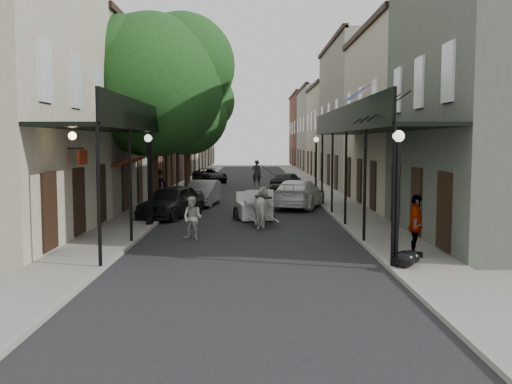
{
  "coord_description": "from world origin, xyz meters",
  "views": [
    {
      "loc": [
        0.18,
        -17.37,
        3.51
      ],
      "look_at": [
        0.3,
        4.42,
        1.6
      ],
      "focal_mm": 40.0,
      "sensor_mm": 36.0,
      "label": 1
    }
  ],
  "objects_px": {
    "pedestrian_walking": "(193,218)",
    "pedestrian_sidewalk_left": "(158,183)",
    "car_left_far": "(210,175)",
    "car_right_far": "(287,182)",
    "carriage": "(253,196)",
    "car_left_mid": "(203,193)",
    "horse": "(264,207)",
    "car_left_near": "(172,201)",
    "lamppost_right_far": "(316,166)",
    "tree_near": "(161,80)",
    "lamppost_right_near": "(397,196)",
    "car_right_near": "(299,194)",
    "pedestrian_sidewalk_right": "(416,226)",
    "tree_far": "(192,110)",
    "lamppost_left": "(149,178)"
  },
  "relations": [
    {
      "from": "car_left_near",
      "to": "car_left_far",
      "type": "height_order",
      "value": "car_left_near"
    },
    {
      "from": "car_left_far",
      "to": "car_right_near",
      "type": "xyz_separation_m",
      "value": [
        6.23,
        -19.34,
        0.12
      ]
    },
    {
      "from": "lamppost_right_far",
      "to": "car_left_near",
      "type": "bearing_deg",
      "value": -130.55
    },
    {
      "from": "lamppost_right_near",
      "to": "car_left_far",
      "type": "height_order",
      "value": "lamppost_right_near"
    },
    {
      "from": "pedestrian_sidewalk_left",
      "to": "car_right_far",
      "type": "bearing_deg",
      "value": 175.11
    },
    {
      "from": "lamppost_right_far",
      "to": "tree_near",
      "type": "bearing_deg",
      "value": -136.69
    },
    {
      "from": "car_left_near",
      "to": "car_right_near",
      "type": "distance_m",
      "value": 7.38
    },
    {
      "from": "tree_far",
      "to": "horse",
      "type": "relative_size",
      "value": 4.42
    },
    {
      "from": "lamppost_left",
      "to": "pedestrian_walking",
      "type": "height_order",
      "value": "lamppost_left"
    },
    {
      "from": "lamppost_right_near",
      "to": "tree_far",
      "type": "bearing_deg",
      "value": 107.68
    },
    {
      "from": "pedestrian_walking",
      "to": "lamppost_right_far",
      "type": "bearing_deg",
      "value": 91.2
    },
    {
      "from": "lamppost_right_far",
      "to": "car_left_near",
      "type": "xyz_separation_m",
      "value": [
        -7.7,
        -9.0,
        -1.28
      ]
    },
    {
      "from": "tree_near",
      "to": "pedestrian_sidewalk_left",
      "type": "relative_size",
      "value": 5.51
    },
    {
      "from": "tree_near",
      "to": "lamppost_right_far",
      "type": "xyz_separation_m",
      "value": [
        8.3,
        7.82,
        -4.44
      ]
    },
    {
      "from": "tree_near",
      "to": "horse",
      "type": "distance_m",
      "value": 8.53
    },
    {
      "from": "carriage",
      "to": "pedestrian_sidewalk_right",
      "type": "bearing_deg",
      "value": -72.22
    },
    {
      "from": "pedestrian_walking",
      "to": "pedestrian_sidewalk_left",
      "type": "height_order",
      "value": "pedestrian_sidewalk_left"
    },
    {
      "from": "tree_near",
      "to": "car_left_near",
      "type": "height_order",
      "value": "tree_near"
    },
    {
      "from": "carriage",
      "to": "car_left_far",
      "type": "bearing_deg",
      "value": 89.1
    },
    {
      "from": "lamppost_left",
      "to": "pedestrian_walking",
      "type": "bearing_deg",
      "value": -55.01
    },
    {
      "from": "lamppost_right_far",
      "to": "car_left_near",
      "type": "relative_size",
      "value": 0.82
    },
    {
      "from": "pedestrian_walking",
      "to": "pedestrian_sidewalk_right",
      "type": "height_order",
      "value": "pedestrian_sidewalk_right"
    },
    {
      "from": "car_right_near",
      "to": "pedestrian_walking",
      "type": "bearing_deg",
      "value": 81.82
    },
    {
      "from": "lamppost_left",
      "to": "car_right_far",
      "type": "bearing_deg",
      "value": 68.34
    },
    {
      "from": "tree_near",
      "to": "pedestrian_sidewalk_left",
      "type": "bearing_deg",
      "value": 101.16
    },
    {
      "from": "car_left_far",
      "to": "car_right_far",
      "type": "distance_m",
      "value": 11.24
    },
    {
      "from": "lamppost_right_far",
      "to": "tree_far",
      "type": "bearing_deg",
      "value": 143.49
    },
    {
      "from": "car_left_mid",
      "to": "car_left_near",
      "type": "bearing_deg",
      "value": -93.52
    },
    {
      "from": "carriage",
      "to": "car_left_mid",
      "type": "distance_m",
      "value": 6.27
    },
    {
      "from": "pedestrian_walking",
      "to": "car_left_mid",
      "type": "bearing_deg",
      "value": 116.41
    },
    {
      "from": "car_left_mid",
      "to": "pedestrian_sidewalk_left",
      "type": "bearing_deg",
      "value": 139.7
    },
    {
      "from": "lamppost_right_near",
      "to": "car_right_near",
      "type": "bearing_deg",
      "value": 95.6
    },
    {
      "from": "tree_near",
      "to": "car_left_mid",
      "type": "height_order",
      "value": "tree_near"
    },
    {
      "from": "lamppost_left",
      "to": "lamppost_right_far",
      "type": "relative_size",
      "value": 1.0
    },
    {
      "from": "car_left_far",
      "to": "pedestrian_walking",
      "type": "bearing_deg",
      "value": -108.62
    },
    {
      "from": "lamppost_right_near",
      "to": "car_left_near",
      "type": "relative_size",
      "value": 0.82
    },
    {
      "from": "car_left_far",
      "to": "car_right_far",
      "type": "xyz_separation_m",
      "value": [
        6.22,
        -9.36,
        0.09
      ]
    },
    {
      "from": "car_right_near",
      "to": "horse",
      "type": "bearing_deg",
      "value": 90.62
    },
    {
      "from": "car_right_near",
      "to": "pedestrian_sidewalk_left",
      "type": "bearing_deg",
      "value": -11.97
    },
    {
      "from": "lamppost_right_far",
      "to": "pedestrian_walking",
      "type": "xyz_separation_m",
      "value": [
        -6.1,
        -15.0,
        -1.27
      ]
    },
    {
      "from": "pedestrian_sidewalk_right",
      "to": "pedestrian_sidewalk_left",
      "type": "bearing_deg",
      "value": 47.66
    },
    {
      "from": "pedestrian_sidewalk_left",
      "to": "car_right_far",
      "type": "relative_size",
      "value": 0.41
    },
    {
      "from": "carriage",
      "to": "pedestrian_sidewalk_right",
      "type": "height_order",
      "value": "carriage"
    },
    {
      "from": "tree_near",
      "to": "car_right_near",
      "type": "relative_size",
      "value": 1.84
    },
    {
      "from": "tree_far",
      "to": "pedestrian_sidewalk_right",
      "type": "bearing_deg",
      "value": -69.58
    },
    {
      "from": "pedestrian_sidewalk_left",
      "to": "pedestrian_sidewalk_right",
      "type": "distance_m",
      "value": 21.06
    },
    {
      "from": "lamppost_left",
      "to": "car_left_near",
      "type": "height_order",
      "value": "lamppost_left"
    },
    {
      "from": "lamppost_left",
      "to": "car_left_mid",
      "type": "distance_m",
      "value": 8.38
    },
    {
      "from": "horse",
      "to": "pedestrian_walking",
      "type": "bearing_deg",
      "value": 38.95
    },
    {
      "from": "horse",
      "to": "car_left_near",
      "type": "xyz_separation_m",
      "value": [
        -4.22,
        3.0,
        -0.05
      ]
    }
  ]
}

